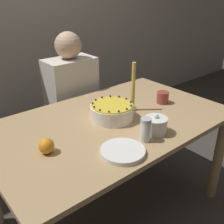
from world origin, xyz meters
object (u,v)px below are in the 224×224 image
(sugar_bowl, at_px, (156,125))
(candle, at_px, (133,91))
(cake, at_px, (112,111))
(person_man_blue_shirt, at_px, (73,112))
(sugar_shaker, at_px, (146,130))

(sugar_bowl, distance_m, candle, 0.33)
(cake, height_order, person_man_blue_shirt, person_man_blue_shirt)
(sugar_shaker, bearing_deg, cake, 84.01)
(person_man_blue_shirt, bearing_deg, sugar_bowl, 88.24)
(cake, distance_m, person_man_blue_shirt, 0.71)
(person_man_blue_shirt, bearing_deg, candle, 97.55)
(candle, bearing_deg, sugar_bowl, -110.52)
(cake, relative_size, person_man_blue_shirt, 0.23)
(sugar_bowl, height_order, sugar_shaker, sugar_shaker)
(candle, bearing_deg, cake, -177.07)
(sugar_bowl, bearing_deg, person_man_blue_shirt, 88.24)
(sugar_bowl, height_order, candle, candle)
(sugar_bowl, relative_size, sugar_shaker, 0.98)
(candle, height_order, person_man_blue_shirt, person_man_blue_shirt)
(sugar_shaker, height_order, person_man_blue_shirt, person_man_blue_shirt)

